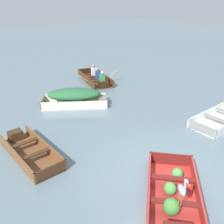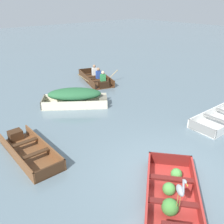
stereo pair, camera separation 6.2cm
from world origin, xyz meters
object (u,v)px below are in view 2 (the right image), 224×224
at_px(skiff_wooden_brown_far_moored, 28,150).
at_px(rowboat_dark_varnish_with_crew, 97,78).
at_px(skiff_white_mid_moored, 224,118).
at_px(dinghy_red_foreground, 172,198).
at_px(skiff_cream_near_moored, 75,96).
at_px(heron_on_dinghy, 181,190).

relative_size(skiff_wooden_brown_far_moored, rowboat_dark_varnish_with_crew, 0.82).
bearing_deg(skiff_white_mid_moored, rowboat_dark_varnish_with_crew, 95.52).
height_order(dinghy_red_foreground, rowboat_dark_varnish_with_crew, rowboat_dark_varnish_with_crew).
xyz_separation_m(skiff_cream_near_moored, rowboat_dark_varnish_with_crew, (2.91, 2.16, -0.26)).
height_order(skiff_wooden_brown_far_moored, rowboat_dark_varnish_with_crew, rowboat_dark_varnish_with_crew).
height_order(skiff_cream_near_moored, rowboat_dark_varnish_with_crew, rowboat_dark_varnish_with_crew).
distance_m(skiff_cream_near_moored, heron_on_dinghy, 7.26).
bearing_deg(skiff_white_mid_moored, skiff_wooden_brown_far_moored, 156.77).
xyz_separation_m(dinghy_red_foreground, skiff_cream_near_moored, (1.61, 6.58, 0.31)).
relative_size(dinghy_red_foreground, skiff_cream_near_moored, 1.00).
bearing_deg(skiff_wooden_brown_far_moored, rowboat_dark_varnish_with_crew, 35.54).
relative_size(skiff_cream_near_moored, skiff_white_mid_moored, 0.98).
height_order(dinghy_red_foreground, skiff_cream_near_moored, skiff_cream_near_moored).
height_order(skiff_cream_near_moored, heron_on_dinghy, heron_on_dinghy).
bearing_deg(skiff_wooden_brown_far_moored, dinghy_red_foreground, -68.43).
distance_m(dinghy_red_foreground, skiff_white_mid_moored, 5.40).
distance_m(dinghy_red_foreground, rowboat_dark_varnish_with_crew, 9.83).
height_order(rowboat_dark_varnish_with_crew, heron_on_dinghy, heron_on_dinghy).
xyz_separation_m(dinghy_red_foreground, skiff_white_mid_moored, (5.23, 1.32, -0.04)).
bearing_deg(heron_on_dinghy, dinghy_red_foreground, 47.83).
distance_m(skiff_wooden_brown_far_moored, rowboat_dark_varnish_with_crew, 7.64).
relative_size(skiff_cream_near_moored, rowboat_dark_varnish_with_crew, 0.87).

